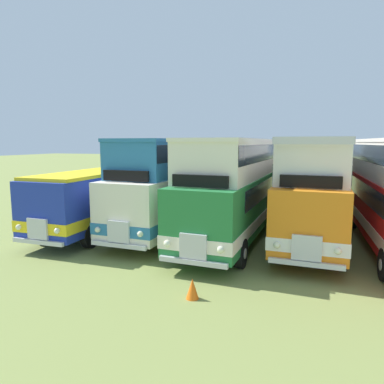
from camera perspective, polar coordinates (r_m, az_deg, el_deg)
The scene contains 6 objects.
bus_first_in_row at distance 18.94m, azimuth -12.25°, elevation -0.01°, with size 2.65×11.24×2.99m.
bus_second_in_row at distance 17.36m, azimuth -3.10°, elevation 1.81°, with size 2.87×9.86×4.49m.
bus_third_in_row at distance 16.35m, azimuth 7.48°, elevation 1.40°, with size 3.06×11.45×4.49m.
bus_fourth_in_row at distance 16.41m, azimuth 18.96°, elevation 0.63°, with size 2.83×10.17×4.52m.
cone_near_end at distance 10.22m, azimuth 0.07°, elevation -15.32°, with size 0.36×0.36×0.58m, color orange.
rope_fence_line at distance 25.80m, azimuth 26.01°, elevation -0.93°, with size 32.19×0.08×1.05m.
Camera 1 is at (-3.38, -16.08, 4.34)m, focal length 33.07 mm.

